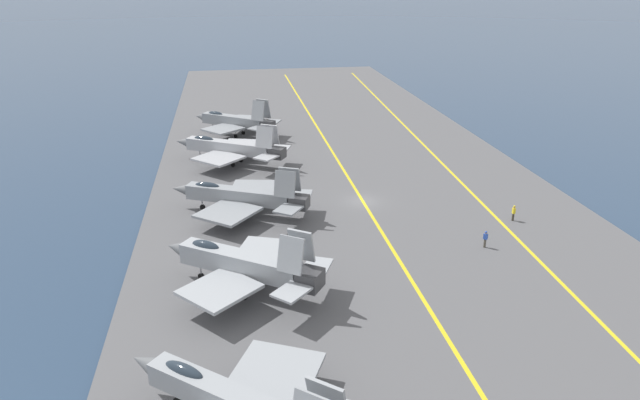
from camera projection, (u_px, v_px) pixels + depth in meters
ground_plane at (363, 204)px, 67.81m from camera, size 2000.00×2000.00×0.00m
carrier_deck at (363, 203)px, 67.74m from camera, size 197.67×50.33×0.40m
deck_stripe_foul_line at (473, 194)px, 69.72m from camera, size 177.73×8.55×0.01m
deck_stripe_centerline at (363, 201)px, 67.66m from camera, size 177.90×0.36×0.01m
parked_jet_second at (243, 264)px, 47.87m from camera, size 13.16×14.61×6.42m
parked_jet_third at (242, 196)px, 63.26m from camera, size 13.57×16.18×5.85m
parked_jet_fourth at (231, 148)px, 79.75m from camera, size 13.30×16.62×6.10m
parked_jet_fifth at (235, 121)px, 93.46m from camera, size 13.03×14.57×6.44m
crew_blue_vest at (485, 238)px, 56.07m from camera, size 0.46×0.44×1.76m
crew_yellow_vest at (514, 212)px, 62.06m from camera, size 0.41×0.30×1.79m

